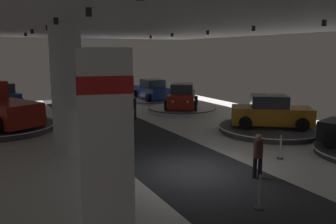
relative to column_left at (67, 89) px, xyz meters
The scene contains 17 objects.
ground 6.43m from the column_left, 52.47° to the right, with size 24.00×44.00×0.06m.
ceiling_with_spotlights 6.44m from the column_left, 52.47° to the right, with size 24.00×44.00×0.39m.
column_left is the anchor object (origin of this frame).
brand_sign_pylon 8.24m from the column_left, 96.42° to the right, with size 1.38×0.91×4.44m.
display_platform_far_left 6.89m from the column_left, 112.07° to the left, with size 5.68×5.68×0.34m.
display_platform_mid_right 10.93m from the column_left, ahead, with size 5.65×5.65×0.31m.
display_car_mid_right 10.73m from the column_left, ahead, with size 4.45×3.93×1.71m.
display_platform_deep_left 13.63m from the column_left, 99.29° to the left, with size 5.52×5.52×0.32m.
display_car_deep_left 13.46m from the column_left, 99.29° to the left, with size 2.97×4.50×1.71m.
display_platform_deep_right 15.79m from the column_left, 51.68° to the left, with size 4.73×4.73×0.24m.
display_car_deep_right 15.64m from the column_left, 51.60° to the left, with size 2.26×4.26×1.71m.
display_platform_far_right 11.81m from the column_left, 35.00° to the left, with size 4.88×4.88×0.32m.
display_car_far_right 11.67m from the column_left, 35.06° to the left, with size 3.81×4.50×1.71m.
visitor_walking_near 7.70m from the column_left, 45.95° to the left, with size 0.32×0.32×1.59m.
visitor_walking_far 8.25m from the column_left, 51.13° to the right, with size 0.32×0.32×1.59m.
stanchion_a 9.24m from the column_left, 34.02° to the right, with size 0.28×0.28×1.01m.
stanchion_b 9.15m from the column_left, 66.95° to the right, with size 0.28×0.28×1.01m.
Camera 1 is at (-6.62, -10.51, 4.38)m, focal length 37.52 mm.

